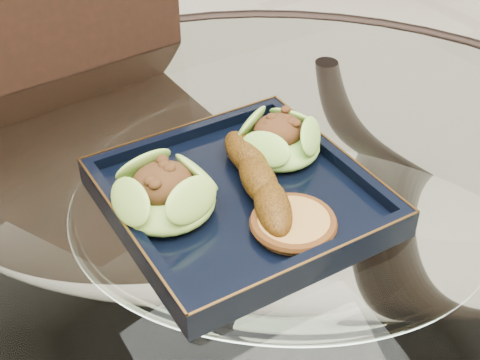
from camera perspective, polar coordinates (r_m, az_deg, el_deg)
dining_table at (r=0.84m, az=2.85°, el=-12.63°), size 1.13×1.13×0.77m
dining_chair at (r=1.04m, az=-11.25°, el=-3.14°), size 0.47×0.47×1.02m
navy_plate at (r=0.74m, az=0.00°, el=-1.84°), size 0.27×0.27×0.02m
lettuce_wrap_left at (r=0.70m, az=-6.42°, el=-1.36°), size 0.13×0.13×0.04m
lettuce_wrap_right at (r=0.78m, az=3.36°, el=3.30°), size 0.11×0.11×0.03m
roasted_plantain at (r=0.73m, az=1.61°, el=0.04°), size 0.08×0.18×0.03m
crumb_patty at (r=0.69m, az=4.57°, el=-3.78°), size 0.09×0.09×0.01m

